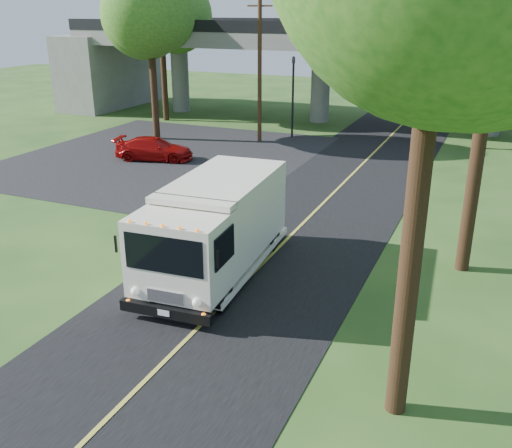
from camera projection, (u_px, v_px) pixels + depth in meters
The scene contains 12 objects.
ground at pixel (154, 373), 13.52m from camera, with size 120.00×120.00×0.00m, color #264719.
road at pixel (296, 231), 22.09m from camera, with size 7.00×90.00×0.02m, color black.
parking_lot at pixel (164, 157), 33.04m from camera, with size 16.00×18.00×0.01m, color black.
lane_line at pixel (296, 230), 22.08m from camera, with size 0.12×90.00×0.01m, color gold.
overpass at pixel (405, 62), 39.33m from camera, with size 54.00×10.00×7.30m.
traffic_signal at pixel (293, 88), 36.90m from camera, with size 0.18×0.22×5.20m.
utility_pole at pixel (260, 68), 35.25m from camera, with size 1.60×0.26×9.00m.
tree_left_lot at pixel (150, 11), 34.55m from camera, with size 5.60×5.50×10.50m.
tree_left_far at pixel (162, 17), 40.97m from camera, with size 5.26×5.16×9.89m.
step_van at pixel (216, 225), 18.08m from camera, with size 3.15×7.42×3.05m.
red_sedan at pixel (154, 149), 32.20m from camera, with size 1.78×4.37×1.27m, color #970909.
pedestrian at pixel (179, 214), 21.21m from camera, with size 0.68×0.44×1.85m, color gray.
Camera 1 is at (6.76, -9.46, 8.13)m, focal length 40.00 mm.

